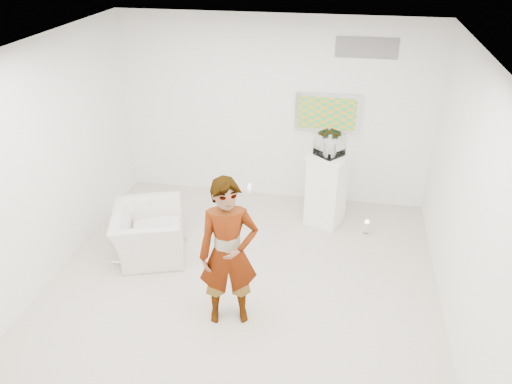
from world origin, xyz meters
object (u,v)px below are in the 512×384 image
(armchair, at_px, (149,232))
(pedestal, at_px, (326,189))
(tv, at_px, (327,113))
(person, at_px, (228,253))
(floor_uplight, at_px, (366,228))

(armchair, bearing_deg, pedestal, -78.92)
(armchair, relative_size, pedestal, 0.94)
(tv, height_order, pedestal, tv)
(person, bearing_deg, armchair, 127.48)
(armchair, distance_m, pedestal, 2.73)
(pedestal, height_order, floor_uplight, pedestal)
(armchair, relative_size, floor_uplight, 4.36)
(tv, relative_size, floor_uplight, 4.09)
(tv, relative_size, armchair, 0.94)
(person, distance_m, floor_uplight, 2.76)
(armchair, distance_m, floor_uplight, 3.20)
(armchair, bearing_deg, tv, -66.78)
(pedestal, bearing_deg, armchair, -150.65)
(person, bearing_deg, floor_uplight, 37.18)
(tv, distance_m, pedestal, 1.20)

